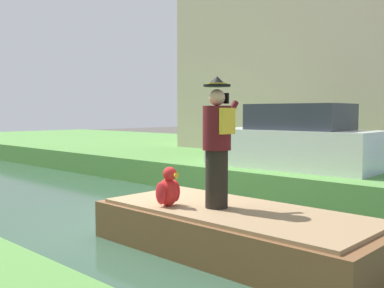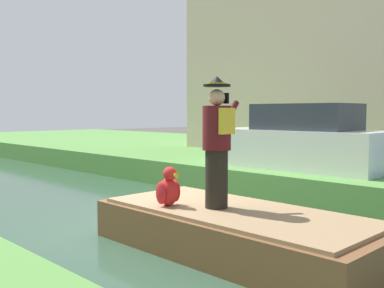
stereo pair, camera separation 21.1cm
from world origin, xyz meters
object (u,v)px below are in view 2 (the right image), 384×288
object	(u,v)px
boat	(235,231)
person_pirate	(217,143)
parrot_plush	(168,189)
parked_car_white	(300,141)

from	to	relation	value
boat	person_pirate	distance (m)	1.26
boat	parrot_plush	bearing A→B (deg)	121.32
parrot_plush	parked_car_white	bearing A→B (deg)	10.47
parrot_plush	parked_car_white	distance (m)	5.01
boat	parked_car_white	xyz separation A→B (m)	(4.40, 1.74, 0.98)
boat	parked_car_white	size ratio (longest dim) A/B	1.03
boat	parked_car_white	distance (m)	4.84
person_pirate	parked_car_white	world-z (taller)	person_pirate
parrot_plush	parked_car_white	xyz separation A→B (m)	(4.91, 0.91, 0.42)
boat	parrot_plush	distance (m)	1.12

